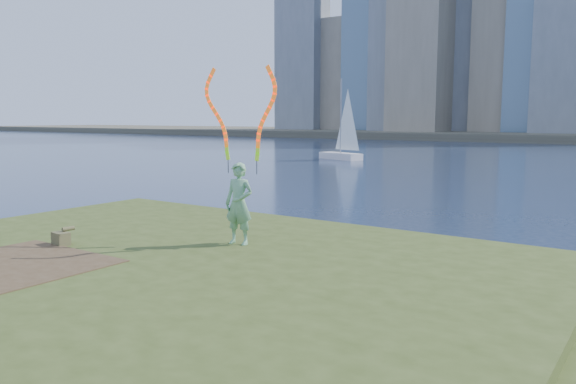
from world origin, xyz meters
The scene contains 6 objects.
ground centered at (0.00, 0.00, 0.00)m, with size 320.00×320.00×0.00m, color #1A2842.
grassy_knoll centered at (0.00, -2.30, 0.34)m, with size 20.00×18.00×0.80m.
dirt_patch centered at (-2.20, -3.20, 0.81)m, with size 3.20×3.00×0.02m, color #47331E.
woman_with_ribbons centered at (0.19, 0.70, 2.19)m, with size 2.09×0.57×4.16m.
canvas_bag centered at (-2.95, -1.61, 0.96)m, with size 0.43×0.48×0.38m.
sailboat centered at (-15.68, 33.63, 1.19)m, with size 4.51×2.80×6.90m.
Camera 1 is at (7.93, -8.64, 3.55)m, focal length 35.00 mm.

